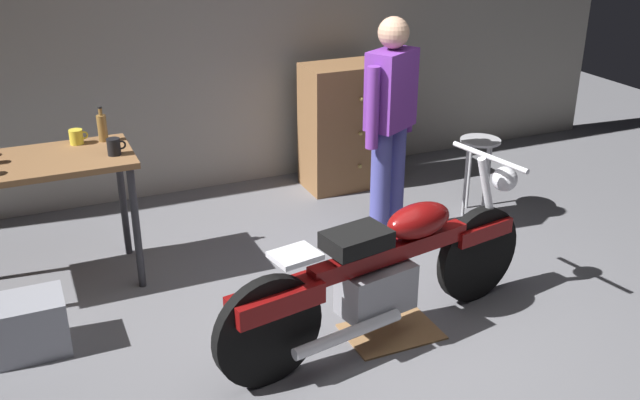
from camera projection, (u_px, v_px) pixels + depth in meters
The scene contains 12 objects.
ground_plane at pixel (360, 346), 4.26m from camera, with size 12.00×12.00×0.00m, color slate.
back_wall at pixel (213, 9), 5.99m from camera, with size 8.00×0.12×3.10m, color gray.
workbench at pixel (29, 178), 4.59m from camera, with size 1.30×0.64×0.90m.
motorcycle at pixel (386, 269), 4.19m from camera, with size 2.17×0.74×1.00m.
person_standing at pixel (390, 121), 5.22m from camera, with size 0.51×0.38×1.67m.
shop_stool at pixel (479, 156), 5.79m from camera, with size 0.32×0.32×0.64m.
wooden_dresser at pixel (349, 126), 6.35m from camera, with size 0.80×0.47×1.10m.
drip_tray at pixel (391, 332), 4.39m from camera, with size 0.56×0.40×0.01m, color olive.
storage_bin at pixel (27, 326), 4.15m from camera, with size 0.44×0.32×0.34m, color gray.
mug_yellow_tall at pixel (77, 137), 4.83m from camera, with size 0.12×0.09×0.10m.
mug_black_matte at pixel (114, 147), 4.63m from camera, with size 0.12×0.08×0.11m.
bottle at pixel (102, 127), 4.86m from camera, with size 0.06×0.06×0.24m.
Camera 1 is at (-1.64, -3.17, 2.49)m, focal length 40.67 mm.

